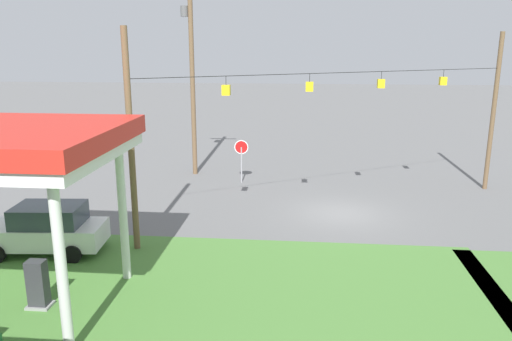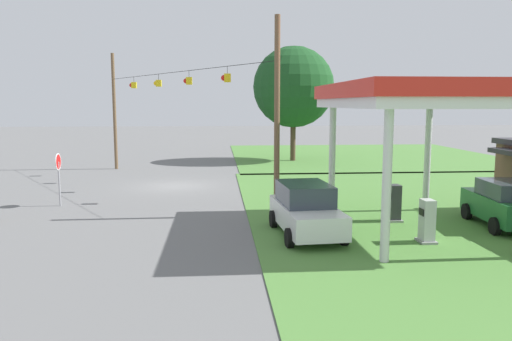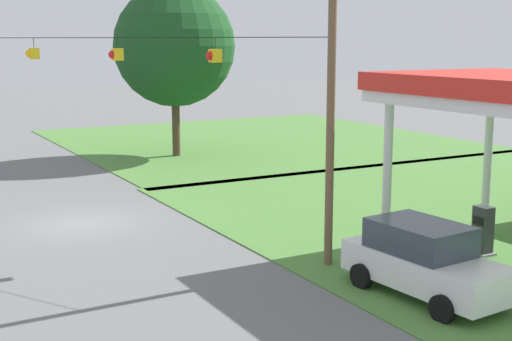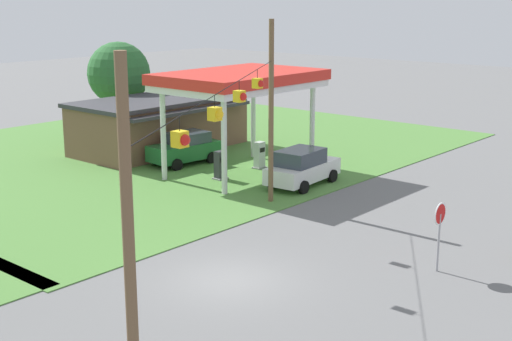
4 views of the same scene
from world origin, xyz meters
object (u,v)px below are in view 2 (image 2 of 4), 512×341
at_px(car_at_pumps_rear, 506,203).
at_px(tree_west_verge, 293,87).
at_px(fuel_pump_far, 427,223).
at_px(car_at_pumps_front, 306,209).
at_px(gas_station_canopy, 414,98).
at_px(stop_sign_roadside, 59,168).
at_px(fuel_pump_near, 394,204).

bearing_deg(car_at_pumps_rear, tree_west_verge, 16.76).
xyz_separation_m(fuel_pump_far, tree_west_verge, (-25.30, -0.81, 5.45)).
bearing_deg(car_at_pumps_front, car_at_pumps_rear, 89.40).
bearing_deg(gas_station_canopy, car_at_pumps_front, -86.59).
height_order(gas_station_canopy, stop_sign_roadside, gas_station_canopy).
xyz_separation_m(car_at_pumps_front, stop_sign_roadside, (-6.20, -10.63, 0.84)).
bearing_deg(fuel_pump_near, gas_station_canopy, 0.06).
distance_m(fuel_pump_near, fuel_pump_far, 3.19).
bearing_deg(fuel_pump_far, tree_west_verge, -178.16).
height_order(fuel_pump_far, stop_sign_roadside, stop_sign_roadside).
bearing_deg(tree_west_verge, car_at_pumps_rear, 11.58).
bearing_deg(fuel_pump_far, car_at_pumps_rear, 115.79).
distance_m(fuel_pump_far, tree_west_verge, 25.90).
xyz_separation_m(fuel_pump_far, car_at_pumps_front, (-1.36, -3.99, 0.24)).
distance_m(car_at_pumps_front, tree_west_verge, 24.71).
bearing_deg(car_at_pumps_rear, fuel_pump_far, 120.97).
height_order(stop_sign_roadside, tree_west_verge, tree_west_verge).
relative_size(fuel_pump_far, stop_sign_roadside, 0.61).
bearing_deg(car_at_pumps_front, stop_sign_roadside, -124.92).
relative_size(gas_station_canopy, fuel_pump_near, 5.54).
distance_m(fuel_pump_far, car_at_pumps_rear, 4.43).
distance_m(gas_station_canopy, fuel_pump_far, 4.57).
bearing_deg(car_at_pumps_front, tree_west_verge, 167.77).
xyz_separation_m(fuel_pump_far, stop_sign_roadside, (-7.55, -14.62, 1.09)).
relative_size(gas_station_canopy, tree_west_verge, 0.89).
bearing_deg(car_at_pumps_rear, car_at_pumps_front, 99.25).
xyz_separation_m(fuel_pump_near, stop_sign_roadside, (-4.37, -14.62, 1.09)).
relative_size(fuel_pump_near, car_at_pumps_rear, 0.36).
relative_size(fuel_pump_near, tree_west_verge, 0.16).
bearing_deg(gas_station_canopy, tree_west_verge, -178.03).
xyz_separation_m(fuel_pump_near, car_at_pumps_rear, (1.26, 3.98, 0.23)).
height_order(gas_station_canopy, fuel_pump_far, gas_station_canopy).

